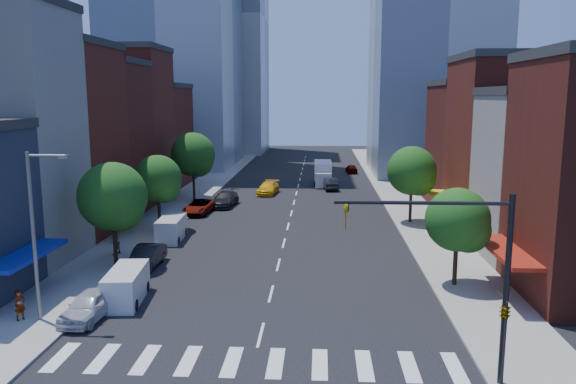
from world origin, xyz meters
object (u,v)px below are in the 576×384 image
object	(u,v)px
traffic_car_far	(352,169)
pedestrian_far	(115,242)
parked_car_front	(89,305)
taxi	(268,188)
pedestrian_near	(20,305)
parked_car_third	(199,207)
traffic_car_oncoming	(330,184)
parked_car_second	(146,257)
cargo_van_near	(126,286)
parked_car_rear	(225,199)
cargo_van_far	(171,229)
box_truck	(323,174)

from	to	relation	value
traffic_car_far	pedestrian_far	xyz separation A→B (m)	(-20.34, -48.02, 0.41)
parked_car_front	traffic_car_far	bearing A→B (deg)	79.07
taxi	pedestrian_near	world-z (taller)	pedestrian_near
parked_car_third	traffic_car_oncoming	distance (m)	21.01
parked_car_second	cargo_van_near	distance (m)	6.77
parked_car_front	traffic_car_oncoming	world-z (taller)	same
parked_car_front	pedestrian_far	size ratio (longest dim) A/B	2.40
parked_car_second	parked_car_rear	size ratio (longest dim) A/B	0.84
parked_car_front	cargo_van_far	bearing A→B (deg)	95.22
traffic_car_far	parked_car_second	bearing A→B (deg)	67.56
cargo_van_near	box_truck	world-z (taller)	box_truck
cargo_van_near	taxi	xyz separation A→B (m)	(4.91, 37.14, -0.22)
parked_car_rear	pedestrian_near	size ratio (longest dim) A/B	3.32
taxi	parked_car_front	bearing A→B (deg)	-91.66
parked_car_second	parked_car_rear	world-z (taller)	parked_car_rear
cargo_van_near	traffic_car_far	bearing A→B (deg)	68.63
parked_car_second	cargo_van_far	bearing A→B (deg)	93.27
taxi	pedestrian_far	distance (m)	29.27
parked_car_front	parked_car_rear	distance (m)	31.82
traffic_car_oncoming	box_truck	distance (m)	4.40
parked_car_second	traffic_car_oncoming	size ratio (longest dim) A/B	1.01
traffic_car_oncoming	traffic_car_far	bearing A→B (deg)	-109.54
parked_car_second	parked_car_front	bearing A→B (deg)	-90.21
taxi	box_truck	xyz separation A→B (m)	(6.76, 8.10, 0.71)
traffic_car_far	traffic_car_oncoming	bearing A→B (deg)	73.63
cargo_van_near	traffic_car_oncoming	bearing A→B (deg)	67.38
cargo_van_far	pedestrian_near	bearing A→B (deg)	-104.03
cargo_van_far	traffic_car_oncoming	xyz separation A→B (m)	(13.71, 26.70, -0.20)
parked_car_rear	cargo_van_near	size ratio (longest dim) A/B	1.17
parked_car_front	pedestrian_near	world-z (taller)	pedestrian_near
taxi	pedestrian_far	size ratio (longest dim) A/B	2.75
pedestrian_near	traffic_car_far	bearing A→B (deg)	13.65
parked_car_front	traffic_car_far	size ratio (longest dim) A/B	1.14
traffic_car_oncoming	pedestrian_near	distance (m)	47.52
parked_car_third	parked_car_rear	distance (m)	4.54
parked_car_front	parked_car_second	world-z (taller)	parked_car_second
box_truck	parked_car_third	bearing A→B (deg)	-123.01
parked_car_third	cargo_van_far	world-z (taller)	cargo_van_far
pedestrian_far	parked_car_second	bearing A→B (deg)	71.48
parked_car_front	pedestrian_far	world-z (taller)	pedestrian_far
traffic_car_oncoming	pedestrian_near	size ratio (longest dim) A/B	2.77
parked_car_second	parked_car_third	xyz separation A→B (m)	(-0.26, 18.36, -0.05)
taxi	box_truck	size ratio (longest dim) A/B	0.67
parked_car_second	pedestrian_near	distance (m)	10.70
parked_car_front	parked_car_rear	xyz separation A→B (m)	(2.00, 31.76, 0.04)
parked_car_front	pedestrian_far	xyz separation A→B (m)	(-2.96, 11.90, 0.32)
parked_car_front	traffic_car_far	distance (m)	62.39
cargo_van_near	taxi	bearing A→B (deg)	76.91
parked_car_second	box_truck	bearing A→B (deg)	73.32
parked_car_rear	pedestrian_near	world-z (taller)	pedestrian_near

